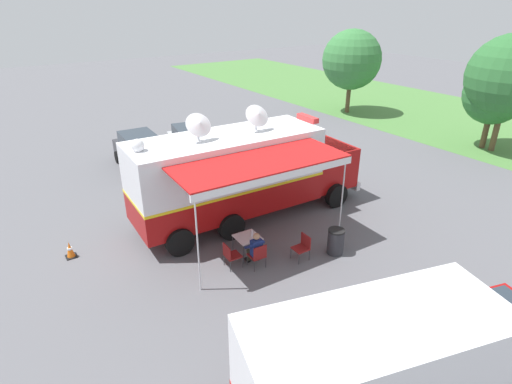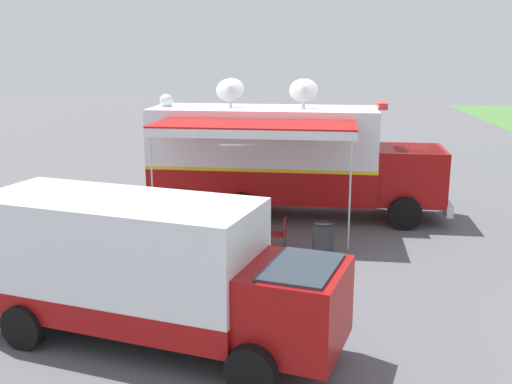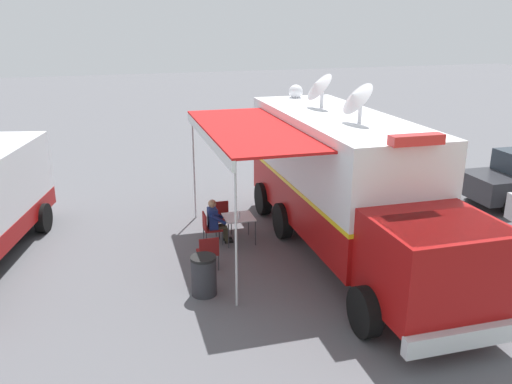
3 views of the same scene
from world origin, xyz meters
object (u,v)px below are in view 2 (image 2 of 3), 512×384
object	(u,v)px
support_truck	(145,271)
folding_table	(233,213)
water_bottle	(239,208)
folding_chair_spare_by_truck	(280,231)
car_far_corner	(258,150)
command_truck	(287,156)
trash_bin	(323,239)
folding_chair_at_table	(226,226)
folding_chair_beside_table	(203,220)
car_behind_truck	(320,152)
traffic_cone	(103,196)
seated_responder	(227,219)

from	to	relation	value
support_truck	folding_table	bearing A→B (deg)	173.26
water_bottle	folding_chair_spare_by_truck	distance (m)	1.74
support_truck	car_far_corner	xyz separation A→B (m)	(-16.63, 0.67, -0.51)
command_truck	trash_bin	xyz separation A→B (m)	(3.95, 1.14, -1.49)
folding_chair_at_table	car_far_corner	world-z (taller)	car_far_corner
folding_table	support_truck	world-z (taller)	support_truck
folding_table	folding_chair_at_table	size ratio (longest dim) A/B	0.96
folding_chair_beside_table	folding_chair_spare_by_truck	world-z (taller)	same
car_behind_truck	traffic_cone	bearing A→B (deg)	-50.35
seated_responder	traffic_cone	distance (m)	6.29
folding_chair_beside_table	traffic_cone	world-z (taller)	folding_chair_beside_table
folding_table	folding_chair_beside_table	xyz separation A→B (m)	(0.28, -0.85, -0.16)
folding_chair_beside_table	car_behind_truck	distance (m)	10.51
folding_chair_at_table	support_truck	size ratio (longest dim) A/B	0.12
trash_bin	traffic_cone	xyz separation A→B (m)	(-4.82, -7.62, -0.18)
folding_table	car_far_corner	xyz separation A→B (m)	(-9.98, -0.12, 0.21)
water_bottle	car_far_corner	size ratio (longest dim) A/B	0.05
water_bottle	folding_table	bearing A→B (deg)	-100.98
folding_chair_beside_table	folding_chair_spare_by_truck	bearing A→B (deg)	68.37
water_bottle	seated_responder	bearing A→B (deg)	-24.83
water_bottle	traffic_cone	size ratio (longest dim) A/B	0.39
command_truck	folding_chair_beside_table	size ratio (longest dim) A/B	11.02
command_truck	support_truck	bearing A→B (deg)	-13.82
command_truck	car_behind_truck	distance (m)	7.40
trash_bin	folding_table	bearing A→B (deg)	-120.95
support_truck	car_far_corner	world-z (taller)	support_truck
command_truck	folding_chair_at_table	distance (m)	3.84
trash_bin	car_behind_truck	xyz separation A→B (m)	(-11.18, 0.05, 0.42)
command_truck	water_bottle	world-z (taller)	command_truck
folding_chair_beside_table	traffic_cone	bearing A→B (deg)	-130.26
folding_table	folding_chair_beside_table	distance (m)	0.91
trash_bin	folding_chair_spare_by_truck	bearing A→B (deg)	-107.70
water_bottle	folding_chair_beside_table	distance (m)	1.09
folding_table	folding_chair_spare_by_truck	xyz separation A→B (m)	(1.18, 1.43, -0.16)
water_bottle	traffic_cone	distance (m)	6.18
traffic_cone	seated_responder	bearing A→B (deg)	51.80
folding_chair_spare_by_truck	trash_bin	xyz separation A→B (m)	(0.37, 1.15, -0.06)
folding_table	traffic_cone	bearing A→B (deg)	-122.99
traffic_cone	trash_bin	bearing A→B (deg)	57.69
command_truck	folding_chair_beside_table	distance (m)	3.81
folding_chair_at_table	car_far_corner	bearing A→B (deg)	-179.96
command_truck	folding_chair_spare_by_truck	size ratio (longest dim) A/B	11.02
command_truck	traffic_cone	xyz separation A→B (m)	(-0.87, -6.48, -1.67)
folding_chair_beside_table	car_behind_truck	bearing A→B (deg)	160.62
folding_chair_beside_table	traffic_cone	xyz separation A→B (m)	(-3.55, -4.19, -0.23)
traffic_cone	support_truck	distance (m)	10.85
folding_chair_beside_table	trash_bin	size ratio (longest dim) A/B	0.96
folding_chair_at_table	trash_bin	size ratio (longest dim) A/B	0.96
folding_chair_beside_table	car_behind_truck	world-z (taller)	car_behind_truck
folding_chair_spare_by_truck	trash_bin	size ratio (longest dim) A/B	0.96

